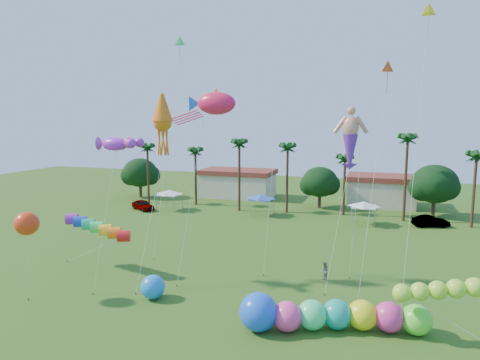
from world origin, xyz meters
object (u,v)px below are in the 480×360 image
(car_a, at_px, (143,205))
(blue_ball, at_px, (153,287))
(caterpillar_inflatable, at_px, (327,315))
(spectator_b, at_px, (325,271))
(car_b, at_px, (431,221))

(car_a, distance_m, blue_ball, 33.09)
(car_a, height_order, blue_ball, blue_ball)
(car_a, bearing_deg, blue_ball, -117.49)
(caterpillar_inflatable, xyz_separation_m, blue_ball, (-13.16, 0.75, -0.12))
(car_a, bearing_deg, spectator_b, -94.04)
(blue_ball, bearing_deg, spectator_b, 33.61)
(car_a, height_order, caterpillar_inflatable, caterpillar_inflatable)
(car_a, relative_size, spectator_b, 2.74)
(car_b, distance_m, spectator_b, 24.95)
(blue_ball, bearing_deg, car_b, 54.19)
(caterpillar_inflatable, height_order, blue_ball, caterpillar_inflatable)
(spectator_b, distance_m, caterpillar_inflatable, 8.74)
(car_a, distance_m, car_b, 40.12)
(car_a, bearing_deg, car_b, -56.22)
(spectator_b, height_order, caterpillar_inflatable, caterpillar_inflatable)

